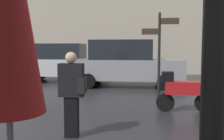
% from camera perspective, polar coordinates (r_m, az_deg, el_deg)
% --- Properties ---
extents(pedestrian_with_bag, '(0.48, 0.24, 1.53)m').
position_cam_1_polar(pedestrian_with_bag, '(4.70, -8.70, -4.17)').
color(pedestrian_with_bag, black).
rests_on(pedestrian_with_bag, ground).
extents(parked_scooter, '(1.41, 0.32, 1.23)m').
position_cam_1_polar(parked_scooter, '(6.76, 15.27, -4.24)').
color(parked_scooter, black).
rests_on(parked_scooter, ground).
extents(parked_car_left, '(4.59, 1.93, 1.93)m').
position_cam_1_polar(parked_car_left, '(10.91, 2.93, 1.49)').
color(parked_car_left, gray).
rests_on(parked_car_left, ground).
extents(parked_car_right, '(4.40, 1.83, 1.81)m').
position_cam_1_polar(parked_car_right, '(12.67, -10.99, 1.65)').
color(parked_car_right, silver).
rests_on(parked_car_right, ground).
extents(street_signpost, '(1.08, 0.08, 2.64)m').
position_cam_1_polar(street_signpost, '(7.84, 10.35, 4.82)').
color(street_signpost, black).
rests_on(street_signpost, ground).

